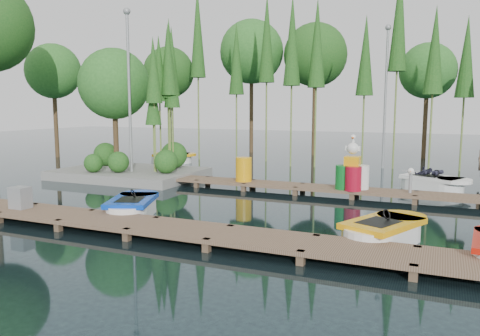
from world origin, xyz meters
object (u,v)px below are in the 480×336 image
at_px(boat_yellow_far, 172,158).
at_px(utility_cabinet, 20,198).
at_px(boat_blue, 133,208).
at_px(yellow_barrel, 244,169).
at_px(drum_cluster, 353,174).
at_px(island, 126,106).

xyz_separation_m(boat_yellow_far, utility_cabinet, (3.07, -13.09, 0.34)).
bearing_deg(utility_cabinet, boat_blue, 29.22).
distance_m(boat_blue, yellow_barrel, 5.62).
relative_size(boat_yellow_far, drum_cluster, 1.46).
distance_m(island, drum_cluster, 10.58).
distance_m(boat_blue, drum_cluster, 7.60).
height_order(boat_blue, drum_cluster, drum_cluster).
xyz_separation_m(boat_blue, boat_yellow_far, (-5.81, 11.56, 0.02)).
bearing_deg(boat_blue, drum_cluster, 23.21).
height_order(yellow_barrel, drum_cluster, drum_cluster).
distance_m(boat_yellow_far, drum_cluster, 12.85).
distance_m(boat_blue, utility_cabinet, 3.17).
distance_m(boat_blue, boat_yellow_far, 12.94).
bearing_deg(drum_cluster, utility_cabinet, -139.95).
height_order(boat_blue, utility_cabinet, utility_cabinet).
bearing_deg(boat_yellow_far, utility_cabinet, -78.54).
bearing_deg(island, boat_yellow_far, 100.03).
height_order(island, yellow_barrel, island).
distance_m(island, boat_blue, 8.46).
xyz_separation_m(island, boat_blue, (4.88, -6.25, -2.93)).
relative_size(boat_blue, yellow_barrel, 3.00).
bearing_deg(boat_blue, yellow_barrel, 56.27).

